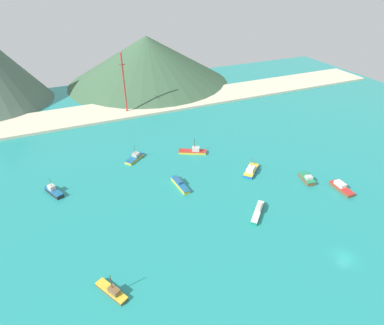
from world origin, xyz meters
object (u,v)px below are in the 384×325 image
fishing_boat_2 (341,188)px  fishing_boat_8 (54,191)px  fishing_boat_1 (307,179)px  fishing_boat_0 (258,212)px  fishing_boat_5 (180,184)px  fishing_boat_3 (193,151)px  fishing_boat_6 (251,170)px  fishing_boat_4 (135,158)px  fishing_boat_7 (112,291)px  radio_tower (124,84)px

fishing_boat_2 → fishing_boat_8: (-86.76, 35.75, 0.06)m
fishing_boat_1 → fishing_boat_0: bearing=-162.4°
fishing_boat_5 → fishing_boat_8: (-38.97, 12.48, 0.17)m
fishing_boat_5 → fishing_boat_0: bearing=-54.9°
fishing_boat_3 → fishing_boat_5: bearing=-125.1°
fishing_boat_6 → fishing_boat_2: bearing=-43.9°
fishing_boat_4 → fishing_boat_8: 31.59m
fishing_boat_2 → fishing_boat_6: (-21.58, 20.75, 0.07)m
fishing_boat_1 → fishing_boat_7: fishing_boat_7 is taller
fishing_boat_2 → fishing_boat_4: (-57.00, 46.36, -0.15)m
fishing_boat_1 → fishing_boat_6: bearing=141.1°
fishing_boat_5 → fishing_boat_8: bearing=162.2°
fishing_boat_3 → fishing_boat_7: bearing=-129.8°
fishing_boat_0 → fishing_boat_2: fishing_boat_0 is taller
fishing_boat_0 → fishing_boat_3: bearing=93.9°
fishing_boat_4 → fishing_boat_7: (-20.32, -55.64, 0.01)m
fishing_boat_4 → fishing_boat_5: 24.86m
fishing_boat_0 → fishing_boat_1: fishing_boat_0 is taller
fishing_boat_2 → fishing_boat_3: (-34.74, 41.85, -0.07)m
fishing_boat_0 → fishing_boat_6: 22.53m
fishing_boat_0 → radio_tower: 93.10m
fishing_boat_1 → fishing_boat_6: fishing_boat_6 is taller
fishing_boat_7 → fishing_boat_8: fishing_boat_7 is taller
fishing_boat_1 → fishing_boat_4: fishing_boat_4 is taller
fishing_boat_4 → radio_tower: 47.76m
fishing_boat_2 → fishing_boat_5: fishing_boat_5 is taller
fishing_boat_1 → fishing_boat_2: (6.70, -8.74, 0.03)m
fishing_boat_2 → fishing_boat_7: 77.87m
fishing_boat_3 → fishing_boat_4: size_ratio=1.27×
fishing_boat_5 → fishing_boat_4: bearing=111.8°
fishing_boat_1 → fishing_boat_4: size_ratio=0.86×
radio_tower → fishing_boat_5: bearing=-89.2°
fishing_boat_0 → fishing_boat_7: (-45.39, -10.02, -0.14)m
fishing_boat_4 → radio_tower: bearing=79.6°
fishing_boat_0 → fishing_boat_7: 46.49m
fishing_boat_6 → fishing_boat_1: bearing=-38.9°
fishing_boat_4 → fishing_boat_7: fishing_boat_7 is taller
fishing_boat_1 → fishing_boat_2: bearing=-52.5°
fishing_boat_0 → fishing_boat_1: (25.22, 8.00, -0.03)m
fishing_boat_1 → fishing_boat_8: bearing=161.4°
fishing_boat_5 → fishing_boat_8: 40.92m
fishing_boat_0 → fishing_boat_6: bearing=62.7°
fishing_boat_1 → fishing_boat_2: size_ratio=0.84×
fishing_boat_0 → fishing_boat_4: fishing_boat_4 is taller
fishing_boat_4 → fishing_boat_0: bearing=-61.2°
fishing_boat_1 → fishing_boat_4: bearing=143.2°
fishing_boat_6 → fishing_boat_7: (-55.73, -30.03, -0.21)m
fishing_boat_7 → fishing_boat_4: bearing=69.9°
radio_tower → fishing_boat_3: bearing=-74.2°
fishing_boat_3 → radio_tower: radio_tower is taller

